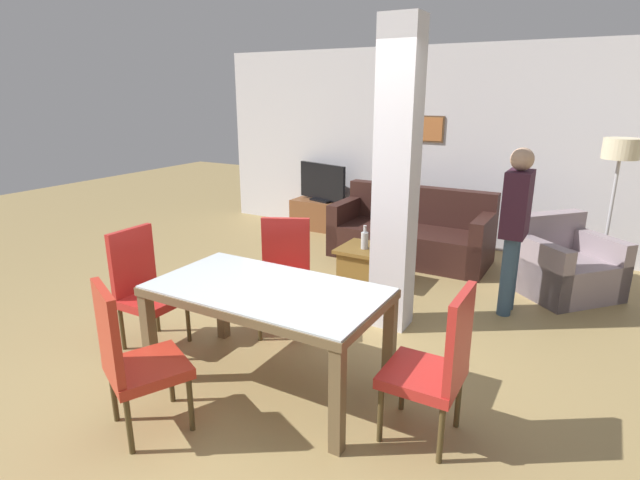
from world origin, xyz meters
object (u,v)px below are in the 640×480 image
at_px(armchair, 562,267).
at_px(coffee_table, 367,265).
at_px(dining_chair_near_left, 132,356).
at_px(sofa, 411,235).
at_px(standing_person, 515,221).
at_px(dining_chair_head_left, 145,285).
at_px(floor_lamp, 619,162).
at_px(dining_table, 267,308).
at_px(dining_chair_far_left, 285,273).
at_px(dining_chair_head_right, 437,363).
at_px(tv_stand, 322,215).
at_px(tv_screen, 322,183).
at_px(bottle, 365,240).

height_order(armchair, coffee_table, armchair).
bearing_deg(armchair, dining_chair_near_left, 13.41).
height_order(sofa, standing_person, standing_person).
xyz_separation_m(dining_chair_head_left, floor_lamp, (3.35, 3.56, 0.84)).
bearing_deg(dining_table, dining_chair_far_left, 116.13).
bearing_deg(dining_chair_head_right, sofa, 22.03).
distance_m(dining_chair_head_left, armchair, 4.25).
bearing_deg(standing_person, dining_chair_far_left, 128.80).
bearing_deg(coffee_table, dining_chair_near_left, -93.74).
xyz_separation_m(dining_chair_head_left, dining_chair_head_right, (2.52, 0.00, 0.00)).
xyz_separation_m(tv_stand, floor_lamp, (3.87, -0.41, 1.15)).
distance_m(dining_chair_head_left, tv_screen, 4.01).
bearing_deg(dining_chair_near_left, tv_stand, 131.61).
bearing_deg(bottle, dining_table, -83.86).
height_order(dining_chair_head_left, sofa, dining_chair_head_left).
bearing_deg(dining_table, dining_chair_near_left, -115.70).
height_order(tv_screen, standing_person, standing_person).
relative_size(tv_stand, floor_lamp, 0.60).
height_order(armchair, bottle, armchair).
xyz_separation_m(dining_chair_head_right, bottle, (-1.48, 2.17, -0.01)).
height_order(dining_table, armchair, armchair).
distance_m(dining_chair_head_right, bottle, 2.63).
relative_size(dining_chair_head_right, tv_screen, 1.12).
bearing_deg(bottle, coffee_table, 64.33).
distance_m(dining_chair_near_left, dining_chair_far_left, 1.70).
distance_m(sofa, bottle, 1.19).
bearing_deg(tv_stand, tv_screen, 90.00).
xyz_separation_m(dining_table, bottle, (-0.23, 2.17, -0.09)).
xyz_separation_m(dining_table, standing_person, (1.30, 2.21, 0.31)).
height_order(coffee_table, tv_screen, tv_screen).
height_order(tv_stand, floor_lamp, floor_lamp).
height_order(dining_chair_head_left, standing_person, standing_person).
bearing_deg(dining_chair_head_left, tv_screen, -172.54).
bearing_deg(bottle, tv_stand, 130.86).
bearing_deg(dining_chair_far_left, tv_screen, -92.38).
distance_m(dining_chair_far_left, bottle, 1.34).
bearing_deg(dining_chair_far_left, bottle, -123.84).
relative_size(dining_chair_head_right, floor_lamp, 0.62).
bearing_deg(standing_person, dining_table, 149.74).
xyz_separation_m(tv_stand, standing_person, (3.09, -1.76, 0.70)).
bearing_deg(coffee_table, dining_chair_head_left, -115.50).
bearing_deg(dining_chair_head_left, armchair, 135.34).
bearing_deg(sofa, bottle, 83.36).
bearing_deg(bottle, armchair, 23.57).
bearing_deg(floor_lamp, tv_stand, 174.02).
bearing_deg(coffee_table, dining_table, -84.53).
bearing_deg(bottle, dining_chair_near_left, -93.39).
xyz_separation_m(bottle, standing_person, (1.53, 0.04, 0.40)).
bearing_deg(sofa, dining_chair_far_left, 82.79).
relative_size(dining_chair_near_left, dining_chair_head_left, 1.00).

